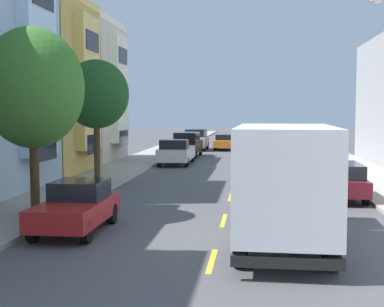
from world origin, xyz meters
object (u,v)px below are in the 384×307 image
at_px(street_tree_second, 33,88).
at_px(parked_pickup_white, 176,152).
at_px(parked_suv_silver, 196,139).
at_px(parked_hatchback_red, 76,206).
at_px(moving_orange_sedan, 225,142).
at_px(street_tree_third, 96,95).
at_px(parked_suv_black, 187,144).
at_px(delivery_box_truck, 284,177).
at_px(parked_wagon_burgundy, 339,179).

height_order(street_tree_second, parked_pickup_white, street_tree_second).
bearing_deg(parked_suv_silver, parked_hatchback_red, -89.88).
xyz_separation_m(street_tree_second, moving_orange_sedan, (4.60, 33.15, -3.64)).
relative_size(street_tree_third, parked_suv_black, 1.21).
xyz_separation_m(parked_suv_silver, parked_hatchback_red, (0.07, -34.67, -0.23)).
bearing_deg(street_tree_third, delivery_box_truck, -51.74).
height_order(street_tree_second, delivery_box_truck, street_tree_second).
height_order(street_tree_third, moving_orange_sedan, street_tree_third).
bearing_deg(parked_suv_black, street_tree_third, -96.70).
bearing_deg(parked_suv_black, parked_wagon_burgundy, -66.18).
bearing_deg(parked_pickup_white, street_tree_second, -96.38).
relative_size(street_tree_second, moving_orange_sedan, 1.40).
distance_m(street_tree_third, parked_wagon_burgundy, 11.64).
distance_m(parked_hatchback_red, parked_suv_black, 27.11).
height_order(delivery_box_truck, parked_suv_black, delivery_box_truck).
relative_size(street_tree_second, parked_hatchback_red, 1.57).
height_order(street_tree_second, parked_hatchback_red, street_tree_second).
bearing_deg(parked_hatchback_red, parked_wagon_burgundy, 39.42).
bearing_deg(delivery_box_truck, street_tree_third, 128.26).
distance_m(delivery_box_truck, parked_pickup_white, 22.75).
distance_m(delivery_box_truck, parked_suv_black, 28.78).
bearing_deg(street_tree_second, parked_wagon_burgundy, 25.97).
bearing_deg(parked_wagon_burgundy, street_tree_third, 168.70).
bearing_deg(parked_wagon_burgundy, moving_orange_sedan, 102.66).
height_order(parked_suv_black, moving_orange_sedan, parked_suv_black).
bearing_deg(moving_orange_sedan, delivery_box_truck, -84.31).
bearing_deg(delivery_box_truck, street_tree_second, 160.32).
bearing_deg(street_tree_second, moving_orange_sedan, 82.10).
xyz_separation_m(parked_suv_silver, moving_orange_sedan, (2.59, 0.41, -0.24)).
relative_size(parked_pickup_white, parked_suv_black, 1.10).
bearing_deg(street_tree_third, parked_suv_silver, 85.46).
xyz_separation_m(parked_pickup_white, parked_suv_silver, (-0.11, 13.78, 0.16)).
xyz_separation_m(street_tree_third, parked_pickup_white, (2.12, 11.51, -3.55)).
relative_size(street_tree_second, street_tree_third, 1.07).
bearing_deg(parked_wagon_burgundy, parked_suv_black, 113.82).
distance_m(street_tree_second, parked_suv_silver, 32.98).
xyz_separation_m(delivery_box_truck, parked_pickup_white, (-6.07, 21.90, -1.03)).
distance_m(delivery_box_truck, parked_hatchback_red, 6.29).
height_order(street_tree_third, parked_pickup_white, street_tree_third).
bearing_deg(parked_pickup_white, parked_suv_silver, 90.48).
bearing_deg(street_tree_second, parked_suv_silver, 86.49).
distance_m(parked_pickup_white, moving_orange_sedan, 14.40).
bearing_deg(parked_suv_silver, parked_pickup_white, -89.52).
bearing_deg(parked_suv_silver, parked_suv_black, -89.43).
height_order(delivery_box_truck, moving_orange_sedan, delivery_box_truck).
bearing_deg(street_tree_second, parked_suv_black, 85.27).
height_order(street_tree_second, moving_orange_sedan, street_tree_second).
relative_size(parked_hatchback_red, moving_orange_sedan, 0.89).
relative_size(street_tree_third, moving_orange_sedan, 1.31).
xyz_separation_m(parked_hatchback_red, parked_suv_black, (0.00, 27.11, 0.23)).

